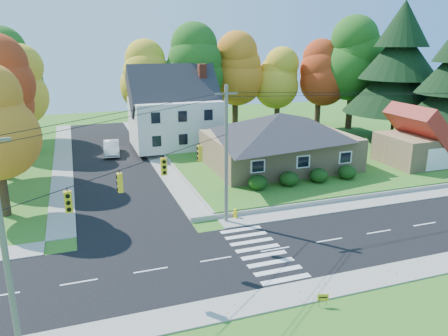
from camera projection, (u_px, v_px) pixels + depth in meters
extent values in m
plane|color=#3D7923|center=(275.00, 250.00, 27.97)|extent=(120.00, 120.00, 0.00)
cube|color=black|center=(275.00, 249.00, 27.97)|extent=(90.00, 8.00, 0.02)
cube|color=black|center=(110.00, 159.00, 48.98)|extent=(8.00, 44.00, 0.02)
cube|color=#9C9A90|center=(246.00, 220.00, 32.48)|extent=(90.00, 2.00, 0.08)
cube|color=#9C9A90|center=(316.00, 290.00, 23.43)|extent=(90.00, 2.00, 0.08)
cube|color=#3D7923|center=(298.00, 152.00, 51.00)|extent=(30.00, 30.00, 0.50)
cube|color=tan|center=(279.00, 150.00, 44.37)|extent=(14.00, 10.00, 3.20)
pyramid|color=#26262B|center=(280.00, 124.00, 43.60)|extent=(14.60, 10.60, 2.20)
cube|color=silver|center=(175.00, 123.00, 52.37)|extent=(10.00, 8.00, 5.60)
pyramid|color=#26262B|center=(174.00, 89.00, 51.23)|extent=(10.40, 8.40, 2.40)
cube|color=brown|center=(202.00, 104.00, 52.91)|extent=(0.90, 0.90, 9.60)
cube|color=tan|center=(418.00, 149.00, 45.19)|extent=(7.00, 6.00, 3.00)
pyramid|color=maroon|center=(421.00, 127.00, 44.53)|extent=(7.30, 6.30, 1.60)
cube|color=silver|center=(440.00, 159.00, 42.51)|extent=(3.20, 0.10, 2.20)
ellipsoid|color=#163A10|center=(258.00, 182.00, 37.46)|extent=(1.70, 1.70, 1.27)
ellipsoid|color=#163A10|center=(289.00, 179.00, 38.40)|extent=(1.70, 1.70, 1.27)
ellipsoid|color=#163A10|center=(319.00, 175.00, 39.35)|extent=(1.70, 1.70, 1.27)
ellipsoid|color=#163A10|center=(347.00, 172.00, 40.29)|extent=(1.70, 1.70, 1.27)
cylinder|color=#666059|center=(4.00, 249.00, 17.27)|extent=(0.26, 0.26, 10.00)
cylinder|color=#666059|center=(226.00, 156.00, 30.78)|extent=(0.26, 0.26, 10.00)
cube|color=#666059|center=(226.00, 94.00, 29.52)|extent=(1.60, 0.12, 0.12)
cube|color=gold|center=(68.00, 202.00, 19.59)|extent=(0.34, 0.26, 1.00)
cube|color=gold|center=(120.00, 183.00, 22.19)|extent=(0.26, 0.34, 1.00)
cube|color=gold|center=(164.00, 167.00, 24.99)|extent=(0.34, 0.26, 1.00)
cube|color=gold|center=(200.00, 153.00, 27.91)|extent=(0.26, 0.34, 1.00)
cylinder|color=black|center=(145.00, 162.00, 23.57)|extent=(13.02, 10.43, 0.04)
cylinder|color=#3F2A19|center=(150.00, 116.00, 57.20)|extent=(0.80, 0.80, 5.40)
sphere|color=gold|center=(148.00, 86.00, 56.09)|extent=(6.72, 6.72, 6.72)
sphere|color=gold|center=(147.00, 73.00, 55.61)|extent=(5.91, 5.91, 5.91)
sphere|color=gold|center=(147.00, 59.00, 55.13)|extent=(5.11, 5.11, 5.11)
cylinder|color=#3F2A19|center=(196.00, 112.00, 58.06)|extent=(0.86, 0.86, 6.30)
sphere|color=#24611B|center=(195.00, 77.00, 56.76)|extent=(7.84, 7.84, 7.84)
sphere|color=#24611B|center=(195.00, 61.00, 56.20)|extent=(6.90, 6.90, 6.90)
sphere|color=#24611B|center=(194.00, 46.00, 55.64)|extent=(5.96, 5.96, 5.96)
cylinder|color=#3F2A19|center=(235.00, 110.00, 60.92)|extent=(0.83, 0.83, 5.85)
sphere|color=orange|center=(235.00, 79.00, 59.71)|extent=(7.28, 7.28, 7.28)
sphere|color=orange|center=(235.00, 65.00, 59.19)|extent=(6.41, 6.41, 6.41)
sphere|color=orange|center=(236.00, 52.00, 58.67)|extent=(5.53, 5.53, 5.53)
cylinder|color=#3F2A19|center=(277.00, 112.00, 62.03)|extent=(0.77, 0.77, 4.95)
sphere|color=gold|center=(278.00, 86.00, 61.01)|extent=(6.16, 6.16, 6.16)
sphere|color=gold|center=(278.00, 75.00, 60.57)|extent=(5.42, 5.42, 5.42)
sphere|color=gold|center=(279.00, 64.00, 60.13)|extent=(4.68, 4.68, 4.68)
cylinder|color=#3F2A19|center=(318.00, 109.00, 62.95)|extent=(0.80, 0.80, 5.40)
sphere|color=#A73415|center=(319.00, 82.00, 61.84)|extent=(6.72, 6.72, 6.72)
sphere|color=#A73415|center=(320.00, 70.00, 61.36)|extent=(5.91, 5.91, 5.91)
sphere|color=#A73415|center=(321.00, 57.00, 60.88)|extent=(5.11, 5.11, 5.11)
cylinder|color=#3F2A19|center=(350.00, 105.00, 62.21)|extent=(0.89, 0.89, 6.75)
sphere|color=#24611B|center=(353.00, 70.00, 60.82)|extent=(8.40, 8.40, 8.40)
sphere|color=#24611B|center=(354.00, 55.00, 60.22)|extent=(7.39, 7.39, 7.39)
sphere|color=#24611B|center=(355.00, 39.00, 59.62)|extent=(6.38, 6.38, 6.38)
cylinder|color=#3F2A19|center=(392.00, 128.00, 55.83)|extent=(0.40, 0.40, 2.88)
cone|color=black|center=(397.00, 85.00, 54.28)|extent=(12.80, 12.80, 6.72)
cone|color=black|center=(400.00, 54.00, 53.19)|extent=(9.60, 9.60, 6.08)
cone|color=black|center=(404.00, 23.00, 52.18)|extent=(6.40, 6.40, 5.44)
cylinder|color=#3F2A19|center=(448.00, 143.00, 48.96)|extent=(0.40, 0.40, 2.52)
cylinder|color=#3F2A19|center=(2.00, 184.00, 32.77)|extent=(0.77, 0.77, 4.95)
cylinder|color=#3F2A19|center=(3.00, 149.00, 41.38)|extent=(0.83, 0.83, 5.85)
cylinder|color=#3F2A19|center=(24.00, 130.00, 50.81)|extent=(0.80, 0.80, 5.40)
sphere|color=gold|center=(20.00, 97.00, 49.70)|extent=(6.72, 6.72, 6.72)
sphere|color=gold|center=(18.00, 82.00, 49.22)|extent=(5.91, 5.91, 5.91)
sphere|color=gold|center=(16.00, 67.00, 48.74)|extent=(5.11, 5.11, 5.11)
cylinder|color=#3F2A19|center=(13.00, 116.00, 57.29)|extent=(0.86, 0.86, 6.30)
sphere|color=#24611B|center=(8.00, 81.00, 56.00)|extent=(7.84, 7.84, 7.84)
sphere|color=#24611B|center=(6.00, 66.00, 55.44)|extent=(6.90, 6.90, 6.90)
sphere|color=#24611B|center=(3.00, 50.00, 54.88)|extent=(5.96, 5.96, 5.96)
imported|color=silver|center=(112.00, 148.00, 50.47)|extent=(2.12, 5.06, 1.63)
cylinder|color=yellow|center=(235.00, 217.00, 32.85)|extent=(0.35, 0.35, 0.10)
cylinder|color=yellow|center=(235.00, 214.00, 32.77)|extent=(0.23, 0.23, 0.53)
sphere|color=yellow|center=(235.00, 210.00, 32.68)|extent=(0.25, 0.25, 0.25)
cylinder|color=yellow|center=(235.00, 213.00, 32.74)|extent=(0.45, 0.16, 0.12)
cylinder|color=black|center=(319.00, 303.00, 21.92)|extent=(0.02, 0.02, 0.47)
cylinder|color=black|center=(326.00, 301.00, 22.05)|extent=(0.02, 0.02, 0.47)
cube|color=gold|center=(323.00, 297.00, 21.91)|extent=(0.55, 0.19, 0.37)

